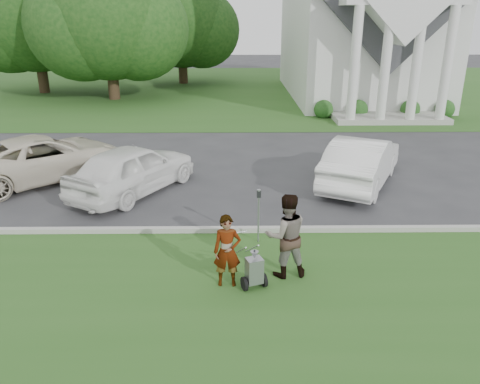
{
  "coord_description": "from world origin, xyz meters",
  "views": [
    {
      "loc": [
        0.39,
        -10.99,
        5.58
      ],
      "look_at": [
        0.52,
        0.0,
        1.39
      ],
      "focal_mm": 35.0,
      "sensor_mm": 36.0,
      "label": 1
    }
  ],
  "objects_px": {
    "tree_far": "(33,12)",
    "person_right": "(286,236)",
    "parking_meter_near": "(259,210)",
    "tree_left": "(107,22)",
    "tree_back": "(181,25)",
    "car_d": "(361,161)",
    "striping_cart": "(254,271)",
    "person_left": "(227,252)",
    "church": "(360,8)",
    "car_a": "(45,158)",
    "car_b": "(133,169)"
  },
  "relations": [
    {
      "from": "person_right",
      "to": "car_a",
      "type": "xyz_separation_m",
      "value": [
        -7.91,
        6.77,
        -0.19
      ]
    },
    {
      "from": "church",
      "to": "parking_meter_near",
      "type": "bearing_deg",
      "value": -109.08
    },
    {
      "from": "church",
      "to": "parking_meter_near",
      "type": "height_order",
      "value": "church"
    },
    {
      "from": "person_left",
      "to": "car_d",
      "type": "height_order",
      "value": "car_d"
    },
    {
      "from": "church",
      "to": "striping_cart",
      "type": "distance_m",
      "value": 27.2
    },
    {
      "from": "tree_left",
      "to": "car_d",
      "type": "height_order",
      "value": "tree_left"
    },
    {
      "from": "tree_back",
      "to": "car_a",
      "type": "distance_m",
      "value": 25.32
    },
    {
      "from": "tree_left",
      "to": "car_d",
      "type": "bearing_deg",
      "value": -54.07
    },
    {
      "from": "person_right",
      "to": "striping_cart",
      "type": "bearing_deg",
      "value": 27.57
    },
    {
      "from": "church",
      "to": "car_a",
      "type": "bearing_deg",
      "value": -130.5
    },
    {
      "from": "tree_far",
      "to": "striping_cart",
      "type": "distance_m",
      "value": 31.42
    },
    {
      "from": "tree_back",
      "to": "person_right",
      "type": "xyz_separation_m",
      "value": [
        5.53,
        -31.67,
        -3.75
      ]
    },
    {
      "from": "tree_far",
      "to": "person_left",
      "type": "xyz_separation_m",
      "value": [
        14.23,
        -27.07,
        -4.88
      ]
    },
    {
      "from": "striping_cart",
      "to": "person_left",
      "type": "relative_size",
      "value": 0.69
    },
    {
      "from": "car_d",
      "to": "car_b",
      "type": "bearing_deg",
      "value": 32.09
    },
    {
      "from": "striping_cart",
      "to": "person_left",
      "type": "height_order",
      "value": "person_left"
    },
    {
      "from": "tree_back",
      "to": "car_d",
      "type": "relative_size",
      "value": 1.89
    },
    {
      "from": "tree_far",
      "to": "parking_meter_near",
      "type": "distance_m",
      "value": 29.57
    },
    {
      "from": "tree_far",
      "to": "car_d",
      "type": "distance_m",
      "value": 28.29
    },
    {
      "from": "church",
      "to": "person_right",
      "type": "relative_size",
      "value": 12.28
    },
    {
      "from": "striping_cart",
      "to": "car_d",
      "type": "bearing_deg",
      "value": 38.92
    },
    {
      "from": "person_left",
      "to": "car_d",
      "type": "distance_m",
      "value": 7.9
    },
    {
      "from": "person_left",
      "to": "tree_far",
      "type": "bearing_deg",
      "value": 116.93
    },
    {
      "from": "car_a",
      "to": "tree_left",
      "type": "bearing_deg",
      "value": -36.72
    },
    {
      "from": "person_left",
      "to": "person_right",
      "type": "height_order",
      "value": "person_right"
    },
    {
      "from": "tree_back",
      "to": "person_left",
      "type": "xyz_separation_m",
      "value": [
        4.23,
        -32.07,
        -3.91
      ]
    },
    {
      "from": "tree_left",
      "to": "car_a",
      "type": "relative_size",
      "value": 1.87
    },
    {
      "from": "tree_far",
      "to": "person_right",
      "type": "height_order",
      "value": "tree_far"
    },
    {
      "from": "tree_left",
      "to": "parking_meter_near",
      "type": "relative_size",
      "value": 7.27
    },
    {
      "from": "car_a",
      "to": "parking_meter_near",
      "type": "bearing_deg",
      "value": -166.91
    },
    {
      "from": "person_right",
      "to": "parking_meter_near",
      "type": "bearing_deg",
      "value": -81.31
    },
    {
      "from": "tree_left",
      "to": "car_d",
      "type": "distance_m",
      "value": 22.16
    },
    {
      "from": "tree_far",
      "to": "car_d",
      "type": "height_order",
      "value": "tree_far"
    },
    {
      "from": "person_left",
      "to": "car_d",
      "type": "relative_size",
      "value": 0.32
    },
    {
      "from": "tree_far",
      "to": "parking_meter_near",
      "type": "bearing_deg",
      "value": -59.05
    },
    {
      "from": "church",
      "to": "car_d",
      "type": "distance_m",
      "value": 19.88
    },
    {
      "from": "tree_far",
      "to": "person_left",
      "type": "distance_m",
      "value": 30.97
    },
    {
      "from": "person_left",
      "to": "person_right",
      "type": "relative_size",
      "value": 0.83
    },
    {
      "from": "church",
      "to": "car_d",
      "type": "relative_size",
      "value": 4.74
    },
    {
      "from": "church",
      "to": "car_b",
      "type": "distance_m",
      "value": 23.4
    },
    {
      "from": "person_left",
      "to": "church",
      "type": "bearing_deg",
      "value": 69.99
    },
    {
      "from": "person_left",
      "to": "parking_meter_near",
      "type": "distance_m",
      "value": 2.19
    },
    {
      "from": "person_right",
      "to": "car_d",
      "type": "xyz_separation_m",
      "value": [
        3.23,
        6.07,
        -0.14
      ]
    },
    {
      "from": "striping_cart",
      "to": "car_b",
      "type": "bearing_deg",
      "value": 102.4
    },
    {
      "from": "church",
      "to": "car_d",
      "type": "bearing_deg",
      "value": -102.79
    },
    {
      "from": "tree_left",
      "to": "tree_far",
      "type": "bearing_deg",
      "value": 153.44
    },
    {
      "from": "church",
      "to": "person_right",
      "type": "bearing_deg",
      "value": -106.79
    },
    {
      "from": "tree_far",
      "to": "tree_back",
      "type": "height_order",
      "value": "tree_far"
    },
    {
      "from": "tree_left",
      "to": "tree_far",
      "type": "relative_size",
      "value": 0.91
    },
    {
      "from": "church",
      "to": "striping_cart",
      "type": "bearing_deg",
      "value": -107.95
    }
  ]
}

